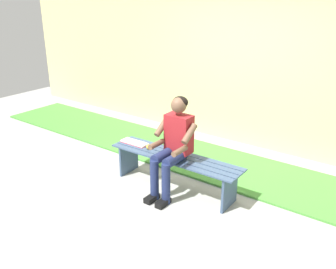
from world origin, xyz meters
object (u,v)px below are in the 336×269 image
object	(u,v)px
apple	(149,147)
person_seated	(173,143)
bench_near	(175,164)
book_open	(134,143)

from	to	relation	value
apple	person_seated	bearing A→B (deg)	171.15
bench_near	book_open	size ratio (longest dim) A/B	4.50
bench_near	book_open	bearing A→B (deg)	-0.86
apple	book_open	xyz separation A→B (m)	(0.29, -0.04, -0.03)
book_open	bench_near	bearing A→B (deg)	178.38
person_seated	bench_near	bearing A→B (deg)	-65.14
book_open	apple	bearing A→B (deg)	171.32
person_seated	apple	bearing A→B (deg)	-8.85
apple	book_open	bearing A→B (deg)	-7.93
bench_near	person_seated	size ratio (longest dim) A/B	1.46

